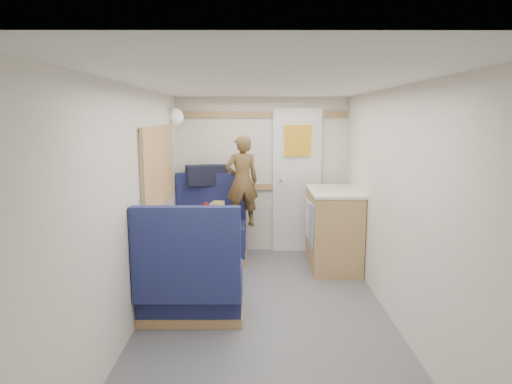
{
  "coord_description": "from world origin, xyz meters",
  "views": [
    {
      "loc": [
        -0.1,
        -3.62,
        1.75
      ],
      "look_at": [
        -0.08,
        0.9,
        1.0
      ],
      "focal_mm": 32.0,
      "sensor_mm": 36.0,
      "label": 1
    }
  ],
  "objects_px": {
    "tumbler_right": "(204,211)",
    "orange_fruit": "(213,217)",
    "bench_near": "(191,287)",
    "pepper_grinder": "(200,213)",
    "bench_far": "(210,235)",
    "beer_glass": "(211,213)",
    "cheese_block": "(212,218)",
    "dome_light": "(175,117)",
    "person": "(242,181)",
    "galley_counter": "(333,228)",
    "salt_grinder": "(189,216)",
    "dinette_table": "(202,232)",
    "bread_loaf": "(217,206)",
    "tumbler_left": "(190,216)",
    "tray": "(215,218)",
    "wine_glass": "(206,206)",
    "duffel_bag": "(207,175)"
  },
  "relations": [
    {
      "from": "dinette_table",
      "to": "tray",
      "type": "xyz_separation_m",
      "value": [
        0.15,
        -0.09,
        0.16
      ]
    },
    {
      "from": "bench_far",
      "to": "orange_fruit",
      "type": "bearing_deg",
      "value": -82.83
    },
    {
      "from": "galley_counter",
      "to": "tumbler_right",
      "type": "height_order",
      "value": "galley_counter"
    },
    {
      "from": "cheese_block",
      "to": "wine_glass",
      "type": "relative_size",
      "value": 0.56
    },
    {
      "from": "orange_fruit",
      "to": "cheese_block",
      "type": "relative_size",
      "value": 0.85
    },
    {
      "from": "bench_far",
      "to": "cheese_block",
      "type": "relative_size",
      "value": 11.21
    },
    {
      "from": "cheese_block",
      "to": "salt_grinder",
      "type": "xyz_separation_m",
      "value": [
        -0.24,
        0.05,
        0.01
      ]
    },
    {
      "from": "person",
      "to": "beer_glass",
      "type": "relative_size",
      "value": 9.9
    },
    {
      "from": "pepper_grinder",
      "to": "orange_fruit",
      "type": "bearing_deg",
      "value": -56.62
    },
    {
      "from": "bench_near",
      "to": "dome_light",
      "type": "distance_m",
      "value": 2.28
    },
    {
      "from": "tumbler_left",
      "to": "dome_light",
      "type": "bearing_deg",
      "value": 106.14
    },
    {
      "from": "bench_near",
      "to": "pepper_grinder",
      "type": "xyz_separation_m",
      "value": [
        -0.01,
        0.84,
        0.47
      ]
    },
    {
      "from": "pepper_grinder",
      "to": "bench_far",
      "type": "bearing_deg",
      "value": 89.22
    },
    {
      "from": "dinette_table",
      "to": "tray",
      "type": "relative_size",
      "value": 2.43
    },
    {
      "from": "salt_grinder",
      "to": "tumbler_left",
      "type": "bearing_deg",
      "value": -59.93
    },
    {
      "from": "galley_counter",
      "to": "salt_grinder",
      "type": "relative_size",
      "value": 9.6
    },
    {
      "from": "dome_light",
      "to": "salt_grinder",
      "type": "relative_size",
      "value": 2.09
    },
    {
      "from": "tumbler_right",
      "to": "pepper_grinder",
      "type": "bearing_deg",
      "value": -112.95
    },
    {
      "from": "duffel_bag",
      "to": "wine_glass",
      "type": "distance_m",
      "value": 1.16
    },
    {
      "from": "dome_light",
      "to": "person",
      "type": "distance_m",
      "value": 1.1
    },
    {
      "from": "cheese_block",
      "to": "beer_glass",
      "type": "distance_m",
      "value": 0.16
    },
    {
      "from": "bench_far",
      "to": "pepper_grinder",
      "type": "distance_m",
      "value": 1.01
    },
    {
      "from": "dome_light",
      "to": "bread_loaf",
      "type": "bearing_deg",
      "value": -43.66
    },
    {
      "from": "galley_counter",
      "to": "tumbler_left",
      "type": "relative_size",
      "value": 8.74
    },
    {
      "from": "dinette_table",
      "to": "pepper_grinder",
      "type": "bearing_deg",
      "value": -114.9
    },
    {
      "from": "orange_fruit",
      "to": "bench_far",
      "type": "bearing_deg",
      "value": 97.17
    },
    {
      "from": "cheese_block",
      "to": "pepper_grinder",
      "type": "relative_size",
      "value": 0.99
    },
    {
      "from": "person",
      "to": "pepper_grinder",
      "type": "bearing_deg",
      "value": 46.5
    },
    {
      "from": "dome_light",
      "to": "cheese_block",
      "type": "distance_m",
      "value": 1.53
    },
    {
      "from": "tumbler_right",
      "to": "dinette_table",
      "type": "bearing_deg",
      "value": -111.8
    },
    {
      "from": "orange_fruit",
      "to": "salt_grinder",
      "type": "distance_m",
      "value": 0.28
    },
    {
      "from": "bench_far",
      "to": "galley_counter",
      "type": "xyz_separation_m",
      "value": [
        1.47,
        -0.31,
        0.17
      ]
    },
    {
      "from": "wine_glass",
      "to": "bread_loaf",
      "type": "bearing_deg",
      "value": 77.09
    },
    {
      "from": "tumbler_right",
      "to": "orange_fruit",
      "type": "bearing_deg",
      "value": -67.96
    },
    {
      "from": "bench_far",
      "to": "beer_glass",
      "type": "distance_m",
      "value": 1.02
    },
    {
      "from": "dome_light",
      "to": "pepper_grinder",
      "type": "bearing_deg",
      "value": -66.67
    },
    {
      "from": "orange_fruit",
      "to": "tumbler_left",
      "type": "height_order",
      "value": "tumbler_left"
    },
    {
      "from": "bench_near",
      "to": "orange_fruit",
      "type": "distance_m",
      "value": 0.78
    },
    {
      "from": "tray",
      "to": "wine_glass",
      "type": "distance_m",
      "value": 0.16
    },
    {
      "from": "dinette_table",
      "to": "tumbler_right",
      "type": "bearing_deg",
      "value": 68.2
    },
    {
      "from": "orange_fruit",
      "to": "bread_loaf",
      "type": "relative_size",
      "value": 0.36
    },
    {
      "from": "cheese_block",
      "to": "salt_grinder",
      "type": "height_order",
      "value": "salt_grinder"
    },
    {
      "from": "galley_counter",
      "to": "tray",
      "type": "relative_size",
      "value": 2.43
    },
    {
      "from": "bench_near",
      "to": "tumbler_right",
      "type": "height_order",
      "value": "bench_near"
    },
    {
      "from": "orange_fruit",
      "to": "tumbler_right",
      "type": "height_order",
      "value": "tumbler_right"
    },
    {
      "from": "galley_counter",
      "to": "beer_glass",
      "type": "bearing_deg",
      "value": -156.74
    },
    {
      "from": "cheese_block",
      "to": "salt_grinder",
      "type": "distance_m",
      "value": 0.25
    },
    {
      "from": "bench_far",
      "to": "tumbler_left",
      "type": "distance_m",
      "value": 1.13
    },
    {
      "from": "dome_light",
      "to": "person",
      "type": "height_order",
      "value": "dome_light"
    },
    {
      "from": "duffel_bag",
      "to": "tray",
      "type": "height_order",
      "value": "duffel_bag"
    }
  ]
}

